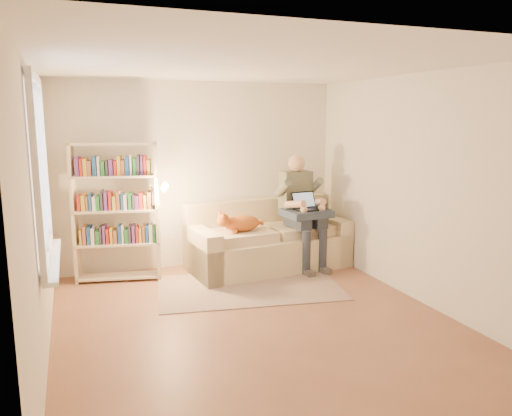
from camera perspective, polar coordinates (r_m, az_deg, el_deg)
name	(u,v)px	position (r m, az deg, el deg)	size (l,w,h in m)	color
floor	(255,321)	(5.37, -0.15, -12.82)	(4.50, 4.50, 0.00)	brown
ceiling	(255,65)	(4.96, -0.16, 16.01)	(4.00, 4.50, 0.02)	white
wall_left	(38,212)	(4.70, -23.65, -0.46)	(0.02, 4.50, 2.60)	silver
wall_right	(419,189)	(5.99, 18.12, 2.05)	(0.02, 4.50, 2.60)	silver
wall_back	(200,175)	(7.13, -6.46, 3.77)	(4.00, 0.02, 2.60)	silver
wall_front	(388,258)	(3.04, 14.82, -5.51)	(4.00, 0.02, 2.60)	silver
window	(45,200)	(4.89, -22.97, 0.86)	(0.12, 1.52, 1.69)	white
sofa	(267,244)	(7.09, 1.27, -4.11)	(2.29, 1.20, 0.94)	beige
person	(301,205)	(7.05, 5.15, 0.37)	(0.50, 0.74, 1.59)	slate
cat	(236,223)	(6.65, -2.26, -1.77)	(0.74, 0.31, 0.27)	orange
blanket	(309,213)	(6.95, 6.09, -0.55)	(0.61, 0.50, 0.10)	#2B394C
laptop	(309,205)	(6.94, 6.05, 0.36)	(0.38, 0.35, 0.29)	black
bookshelf	(116,205)	(6.64, -15.67, 0.35)	(1.19, 0.56, 1.81)	beige
rug	(250,288)	(6.32, -0.75, -9.09)	(2.25, 1.33, 0.01)	gray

